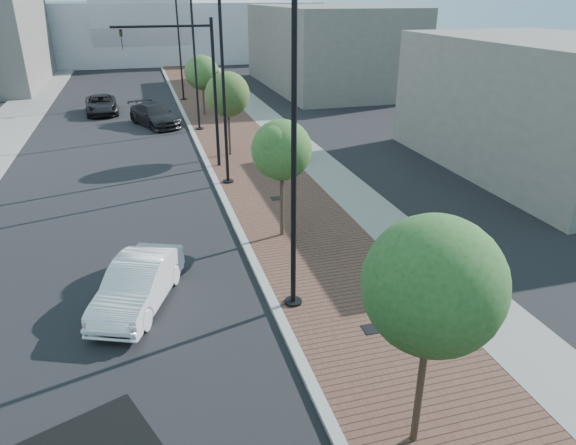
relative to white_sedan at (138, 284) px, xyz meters
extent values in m
cube|color=#4C2D23|center=(7.57, 28.60, -0.69)|extent=(7.00, 140.00, 0.12)
cube|color=slate|center=(10.27, 28.60, -0.69)|extent=(2.40, 140.00, 0.13)
cube|color=gray|center=(4.07, 28.60, -0.68)|extent=(0.30, 140.00, 0.14)
cube|color=slate|center=(-8.93, 28.60, -0.69)|extent=(4.00, 140.00, 0.12)
imported|color=silver|center=(0.00, 0.00, 0.00)|extent=(3.20, 4.82, 1.50)
imported|color=black|center=(-2.36, 30.73, -0.01)|extent=(2.83, 5.49, 1.48)
imported|color=black|center=(1.65, 25.11, 0.04)|extent=(4.13, 5.88, 1.58)
imported|color=black|center=(9.48, 13.03, 0.13)|extent=(0.75, 0.61, 1.76)
cylinder|color=black|center=(4.67, -1.40, -0.65)|extent=(0.56, 0.56, 0.20)
cylinder|color=black|center=(4.67, -1.40, 3.87)|extent=(0.16, 0.16, 9.00)
cylinder|color=black|center=(4.67, 10.60, -0.65)|extent=(0.56, 0.56, 0.20)
cylinder|color=black|center=(4.67, 10.60, 3.87)|extent=(0.16, 0.16, 9.00)
cylinder|color=black|center=(4.67, 22.60, -0.65)|extent=(0.56, 0.56, 0.20)
cylinder|color=black|center=(4.67, 22.60, 3.87)|extent=(0.16, 0.16, 9.00)
cylinder|color=black|center=(4.67, 34.60, -0.65)|extent=(0.56, 0.56, 0.20)
cylinder|color=black|center=(4.67, 34.60, 3.87)|extent=(0.16, 0.16, 9.00)
cylinder|color=black|center=(4.67, 13.60, 3.25)|extent=(0.18, 0.18, 8.00)
cylinder|color=black|center=(2.17, 13.60, 6.85)|extent=(5.00, 0.12, 0.12)
imported|color=black|center=(0.17, 13.60, 6.25)|extent=(0.16, 0.20, 1.00)
cylinder|color=#382619|center=(5.67, -7.40, 1.12)|extent=(0.16, 0.16, 3.75)
sphere|color=#234F1B|center=(5.67, -7.40, 3.26)|extent=(2.77, 2.77, 2.77)
sphere|color=#234F1B|center=(6.07, -7.10, 3.00)|extent=(1.94, 1.94, 1.94)
sphere|color=#234F1B|center=(5.37, -7.70, 3.64)|extent=(1.66, 1.66, 1.66)
cylinder|color=#382619|center=(5.67, 3.60, 0.96)|extent=(0.16, 0.16, 3.43)
sphere|color=#2D561D|center=(5.67, 3.60, 2.92)|extent=(2.32, 2.32, 2.32)
sphere|color=#2D561D|center=(6.07, 3.90, 2.67)|extent=(1.62, 1.62, 1.62)
sphere|color=#2D561D|center=(5.37, 3.30, 3.26)|extent=(1.39, 1.39, 1.39)
cylinder|color=#382619|center=(5.67, 15.60, 0.99)|extent=(0.16, 0.16, 3.48)
sphere|color=#324C1A|center=(5.67, 15.60, 2.98)|extent=(2.60, 2.60, 2.60)
sphere|color=#324C1A|center=(6.07, 15.90, 2.73)|extent=(1.82, 1.82, 1.82)
sphere|color=#324C1A|center=(5.37, 15.30, 3.33)|extent=(1.56, 1.56, 1.56)
cylinder|color=#382619|center=(5.67, 27.60, 0.85)|extent=(0.16, 0.16, 3.19)
sphere|color=#2A521C|center=(5.67, 27.60, 2.67)|extent=(2.69, 2.69, 2.69)
sphere|color=#2A521C|center=(6.07, 27.90, 2.44)|extent=(1.88, 1.88, 1.88)
sphere|color=#2A521C|center=(5.37, 27.30, 2.99)|extent=(1.62, 1.62, 1.62)
cube|color=#A5AAAF|center=(2.07, 73.60, 3.25)|extent=(50.00, 28.00, 8.00)
cube|color=#5E5A55|center=(20.07, 38.60, 3.25)|extent=(12.00, 22.00, 8.00)
cube|color=#605C56|center=(22.07, 8.60, 2.75)|extent=(10.00, 16.00, 7.00)
cube|color=black|center=(6.47, -3.40, -0.62)|extent=(0.50, 0.50, 0.02)
cube|color=black|center=(6.47, 7.60, -0.62)|extent=(0.50, 0.50, 0.02)
camera|label=1|loc=(0.68, -14.86, 8.34)|focal=32.39mm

